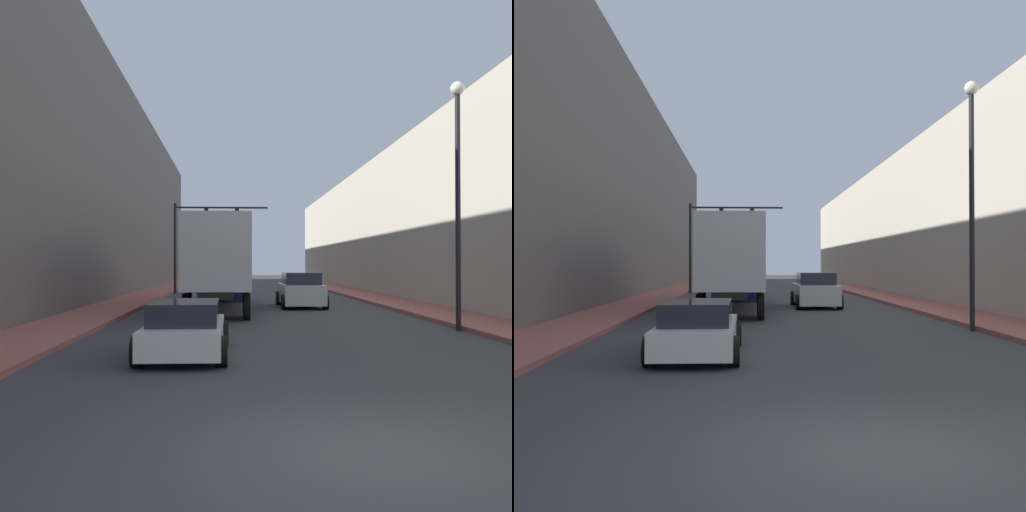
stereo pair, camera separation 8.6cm
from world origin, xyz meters
TOP-DOWN VIEW (x-y plane):
  - ground_plane at (0.00, 0.00)m, footprint 200.00×200.00m
  - sidewalk_right at (7.03, 30.00)m, footprint 2.60×80.00m
  - sidewalk_left at (-7.03, 30.00)m, footprint 2.60×80.00m
  - building_right at (11.32, 30.00)m, footprint 6.00×80.00m
  - building_left at (-11.32, 30.00)m, footprint 6.00×80.00m
  - semi_truck at (-2.11, 20.60)m, footprint 2.58×13.84m
  - sedan_car at (-2.59, 6.91)m, footprint 1.96×4.30m
  - suv_car at (1.82, 21.30)m, footprint 2.15×4.43m
  - traffic_signal_gantry at (-3.99, 34.59)m, footprint 6.72×0.35m
  - street_lamp at (5.58, 11.31)m, footprint 0.44×0.44m

SIDE VIEW (x-z plane):
  - ground_plane at x=0.00m, z-range 0.00..0.00m
  - sidewalk_right at x=7.03m, z-range 0.00..0.15m
  - sidewalk_left at x=-7.03m, z-range 0.00..0.15m
  - sedan_car at x=-2.59m, z-range -0.02..1.23m
  - suv_car at x=1.82m, z-range -0.04..1.65m
  - semi_truck at x=-2.11m, z-range 0.24..4.22m
  - traffic_signal_gantry at x=-3.99m, z-range 1.25..7.69m
  - building_right at x=11.32m, z-range 0.00..9.48m
  - street_lamp at x=5.58m, z-range 1.01..8.88m
  - building_left at x=-11.32m, z-range 0.00..13.93m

